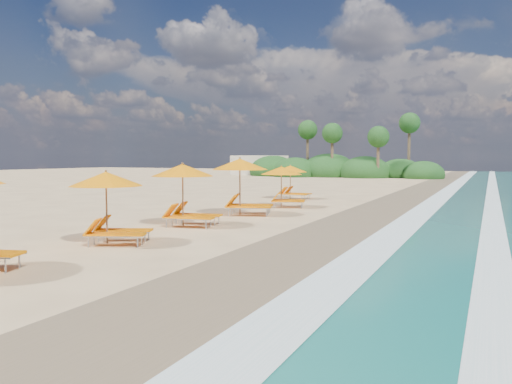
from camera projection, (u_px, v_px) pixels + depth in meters
ground at (256, 222)px, 19.81m from camera, size 160.00×160.00×0.00m
wet_sand at (356, 228)px, 18.11m from camera, size 4.00×160.00×0.01m
surf_foam at (435, 232)px, 16.96m from camera, size 4.00×160.00×0.01m
station_1 at (112, 202)px, 14.83m from camera, size 2.88×2.85×2.21m
station_2 at (187, 190)px, 18.68m from camera, size 2.87×2.74×2.38m
station_3 at (244, 182)px, 22.29m from camera, size 3.28×3.21×2.58m
station_4 at (285, 184)px, 25.65m from camera, size 2.74×2.68×2.16m
station_5 at (293, 180)px, 30.64m from camera, size 2.34×2.18×2.11m
treeline at (336, 169)px, 65.05m from camera, size 25.80×8.80×9.74m
beach_building at (260, 165)px, 72.38m from camera, size 7.00×5.00×2.80m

